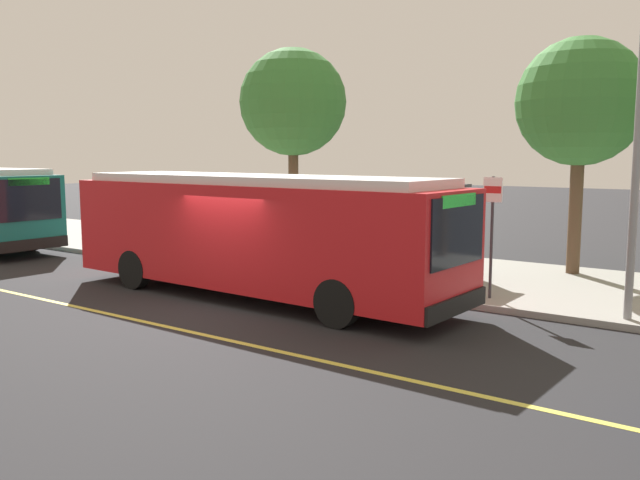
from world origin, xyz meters
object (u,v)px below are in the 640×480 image
at_px(transit_bus_main, 256,231).
at_px(waiting_bench, 406,253).
at_px(pedestrian_commuter, 360,244).
at_px(route_sign_post, 492,220).

bearing_deg(transit_bus_main, waiting_bench, 73.03).
distance_m(waiting_bench, pedestrian_commuter, 2.23).
bearing_deg(waiting_bench, transit_bus_main, -106.97).
relative_size(route_sign_post, pedestrian_commuter, 1.66).
relative_size(waiting_bench, pedestrian_commuter, 0.95).
distance_m(transit_bus_main, waiting_bench, 5.14).
xyz_separation_m(waiting_bench, route_sign_post, (3.43, -2.30, 1.32)).
bearing_deg(waiting_bench, route_sign_post, -33.88).
height_order(route_sign_post, pedestrian_commuter, route_sign_post).
bearing_deg(route_sign_post, waiting_bench, 146.12).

